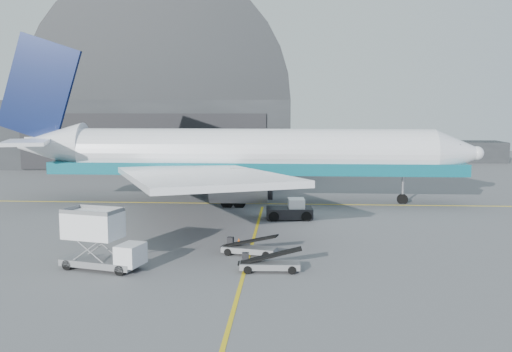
# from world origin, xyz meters

# --- Properties ---
(ground) EXTENTS (200.00, 200.00, 0.00)m
(ground) POSITION_xyz_m (0.00, 0.00, 0.00)
(ground) COLOR #565659
(ground) RESTS_ON ground
(taxi_lines) EXTENTS (80.00, 42.12, 0.02)m
(taxi_lines) POSITION_xyz_m (0.00, 12.67, 0.01)
(taxi_lines) COLOR yellow
(taxi_lines) RESTS_ON ground
(hangar) EXTENTS (50.00, 28.30, 28.00)m
(hangar) POSITION_xyz_m (-22.00, 64.95, 9.54)
(hangar) COLOR black
(hangar) RESTS_ON ground
(distant_bldg_a) EXTENTS (14.00, 8.00, 4.00)m
(distant_bldg_a) POSITION_xyz_m (38.00, 72.00, 0.00)
(distant_bldg_a) COLOR black
(distant_bldg_a) RESTS_ON ground
(airliner) EXTENTS (55.63, 53.95, 19.52)m
(airliner) POSITION_xyz_m (-3.22, 21.06, 5.46)
(airliner) COLOR white
(airliner) RESTS_ON ground
(catering_truck) EXTENTS (6.01, 3.47, 3.90)m
(catering_truck) POSITION_xyz_m (-9.82, -6.59, 1.97)
(catering_truck) COLOR slate
(catering_truck) RESTS_ON ground
(pushback_tug) EXTENTS (4.61, 2.88, 2.07)m
(pushback_tug) POSITION_xyz_m (3.09, 11.49, 0.78)
(pushback_tug) COLOR black
(pushback_tug) RESTS_ON ground
(belt_loader_a) EXTENTS (4.37, 2.24, 1.63)m
(belt_loader_a) POSITION_xyz_m (-0.03, -2.31, 0.50)
(belt_loader_a) COLOR slate
(belt_loader_a) RESTS_ON ground
(belt_loader_b) EXTENTS (4.32, 1.66, 1.63)m
(belt_loader_b) POSITION_xyz_m (1.64, -6.44, 0.50)
(belt_loader_b) COLOR slate
(belt_loader_b) RESTS_ON ground
(traffic_cone) EXTENTS (0.36, 0.36, 0.53)m
(traffic_cone) POSITION_xyz_m (-1.04, 0.76, 0.25)
(traffic_cone) COLOR #FF5B08
(traffic_cone) RESTS_ON ground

